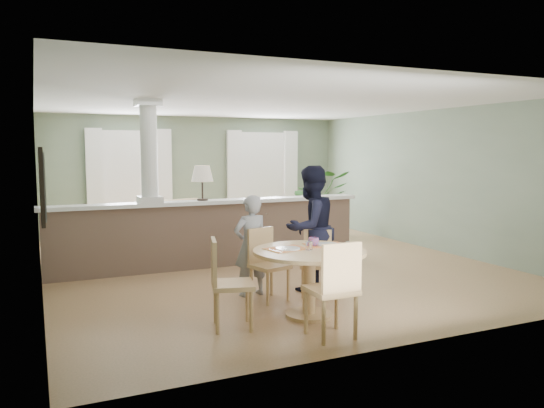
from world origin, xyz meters
name	(u,v)px	position (x,y,z in m)	size (l,w,h in m)	color
ground	(267,264)	(0.00, 0.00, 0.00)	(8.00, 8.00, 0.00)	tan
room_shell	(251,157)	(-0.03, 0.63, 1.81)	(7.02, 8.02, 2.71)	gray
pony_wall	(207,225)	(-0.99, 0.20, 0.71)	(5.32, 0.38, 2.70)	brown
sofa	(161,226)	(-1.33, 2.08, 0.46)	(3.13, 1.22, 0.91)	olive
houseplant	(318,203)	(2.31, 2.37, 0.74)	(1.33, 1.15, 1.48)	#2F6026
dining_table	(309,263)	(-0.68, -2.79, 0.63)	(1.30, 1.30, 0.89)	tan
chair_far_boy	(266,260)	(-0.85, -1.93, 0.51)	(0.51, 0.51, 0.92)	tan
chair_far_man	(317,259)	(-0.15, -2.01, 0.48)	(0.54, 0.54, 0.87)	tan
chair_near	(335,285)	(-0.80, -3.57, 0.56)	(0.46, 0.46, 1.02)	tan
chair_side	(225,279)	(-1.70, -2.78, 0.54)	(0.54, 0.54, 0.98)	tan
child_person	(251,246)	(-0.96, -1.68, 0.67)	(0.49, 0.32, 1.34)	gray
man_person	(310,228)	(-0.10, -1.73, 0.86)	(0.84, 0.65, 1.72)	black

